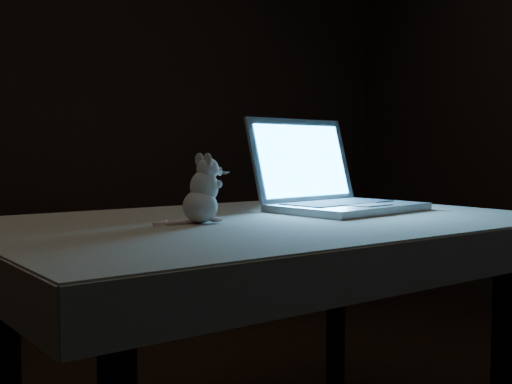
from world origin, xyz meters
name	(u,v)px	position (x,y,z in m)	size (l,w,h in m)	color
back_wall	(58,92)	(0.00, 2.50, 1.30)	(4.50, 0.04, 2.60)	black
table	(266,356)	(0.20, -0.03, 0.37)	(1.39, 0.90, 0.75)	black
tablecloth	(270,238)	(0.21, -0.03, 0.70)	(1.50, 1.01, 0.11)	beige
laptop	(348,162)	(0.52, 0.06, 0.90)	(0.44, 0.38, 0.30)	#B8B7BC
plush_mouse	(200,189)	(-0.01, -0.06, 0.84)	(0.13, 0.13, 0.18)	silver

